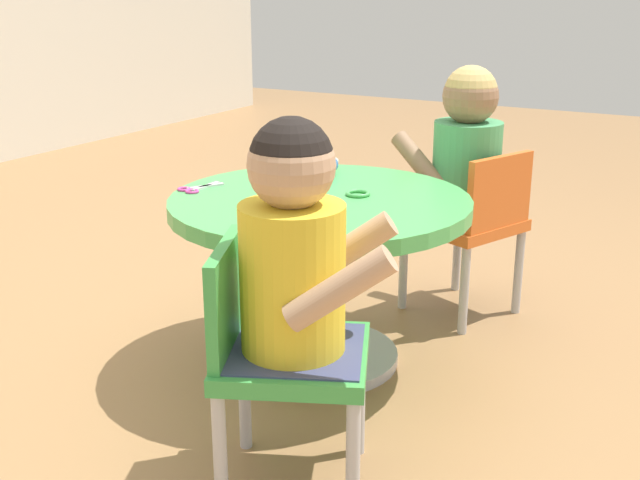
% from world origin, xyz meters
% --- Properties ---
extents(ground_plane, '(10.00, 10.00, 0.00)m').
position_xyz_m(ground_plane, '(0.00, 0.00, 0.00)').
color(ground_plane, '#9E7247').
extents(craft_table, '(0.81, 0.81, 0.48)m').
position_xyz_m(craft_table, '(0.00, 0.00, 0.35)').
color(craft_table, silver).
rests_on(craft_table, ground).
extents(child_chair_left, '(0.40, 0.40, 0.54)m').
position_xyz_m(child_chair_left, '(-0.55, -0.21, 0.31)').
color(child_chair_left, '#B7B7BC').
rests_on(child_chair_left, ground).
extents(seated_child_left, '(0.39, 0.43, 0.51)m').
position_xyz_m(seated_child_left, '(-0.53, -0.24, 0.53)').
color(seated_child_left, '#3F4772').
rests_on(seated_child_left, ground).
extents(child_chair_right, '(0.39, 0.39, 0.54)m').
position_xyz_m(child_chair_right, '(0.53, -0.25, 0.31)').
color(child_chair_right, '#B7B7BC').
rests_on(child_chair_right, ground).
extents(seated_child_right, '(0.38, 0.42, 0.51)m').
position_xyz_m(seated_child_right, '(0.55, -0.21, 0.53)').
color(seated_child_right, '#3F4772').
rests_on(seated_child_right, ground).
extents(rolling_pin, '(0.23, 0.07, 0.05)m').
position_xyz_m(rolling_pin, '(0.20, 0.10, 0.51)').
color(rolling_pin, '#3F72CC').
rests_on(rolling_pin, craft_table).
extents(craft_scissors, '(0.14, 0.09, 0.01)m').
position_xyz_m(craft_scissors, '(-0.10, 0.34, 0.48)').
color(craft_scissors, silver).
rests_on(craft_scissors, craft_table).
extents(playdough_blob_0, '(0.12, 0.12, 0.01)m').
position_xyz_m(playdough_blob_0, '(-0.12, 0.04, 0.49)').
color(playdough_blob_0, '#CC99E5').
rests_on(playdough_blob_0, craft_table).
extents(cookie_cutter_0, '(0.07, 0.07, 0.01)m').
position_xyz_m(cookie_cutter_0, '(0.07, -0.08, 0.49)').
color(cookie_cutter_0, '#4CB259').
rests_on(cookie_cutter_0, craft_table).
extents(cookie_cutter_1, '(0.05, 0.05, 0.01)m').
position_xyz_m(cookie_cutter_1, '(0.09, 0.21, 0.49)').
color(cookie_cutter_1, red).
rests_on(cookie_cutter_1, craft_table).
extents(cookie_cutter_2, '(0.06, 0.06, 0.01)m').
position_xyz_m(cookie_cutter_2, '(0.00, 0.09, 0.49)').
color(cookie_cutter_2, '#4CB259').
rests_on(cookie_cutter_2, craft_table).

